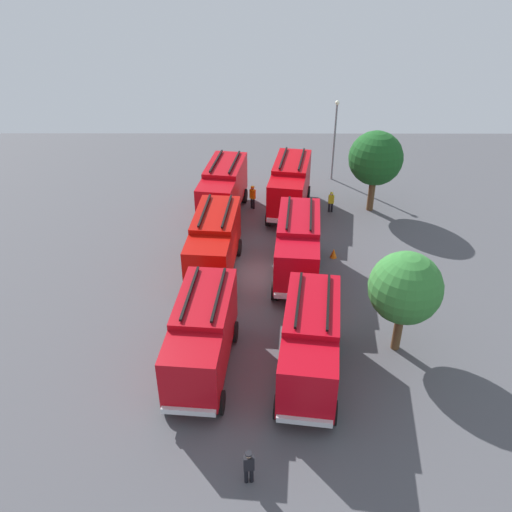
{
  "coord_description": "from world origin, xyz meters",
  "views": [
    {
      "loc": [
        27.85,
        0.06,
        18.52
      ],
      "look_at": [
        0.0,
        0.0,
        1.4
      ],
      "focal_mm": 37.51,
      "sensor_mm": 36.0,
      "label": 1
    }
  ],
  "objects_px": {
    "firefighter_1": "(249,466)",
    "firefighter_0": "(253,196)",
    "fire_truck_5": "(310,342)",
    "lamppost": "(335,135)",
    "tree_1": "(405,288)",
    "fire_truck_0": "(223,188)",
    "firefighter_3": "(331,201)",
    "traffic_cone_0": "(334,253)",
    "fire_truck_4": "(298,245)",
    "firefighter_2": "(322,303)",
    "fire_truck_2": "(202,334)",
    "tree_0": "(376,159)",
    "fire_truck_3": "(290,185)",
    "fire_truck_1": "(214,243)"
  },
  "relations": [
    {
      "from": "fire_truck_4",
      "to": "firefighter_3",
      "type": "bearing_deg",
      "value": 165.75
    },
    {
      "from": "fire_truck_0",
      "to": "firefighter_1",
      "type": "xyz_separation_m",
      "value": [
        23.04,
        2.21,
        -1.21
      ]
    },
    {
      "from": "fire_truck_5",
      "to": "lamppost",
      "type": "distance_m",
      "value": 24.3
    },
    {
      "from": "fire_truck_4",
      "to": "lamppost",
      "type": "relative_size",
      "value": 1.09
    },
    {
      "from": "firefighter_1",
      "to": "tree_1",
      "type": "distance_m",
      "value": 11.19
    },
    {
      "from": "fire_truck_3",
      "to": "fire_truck_4",
      "type": "bearing_deg",
      "value": 9.79
    },
    {
      "from": "fire_truck_4",
      "to": "firefighter_2",
      "type": "relative_size",
      "value": 4.34
    },
    {
      "from": "fire_truck_5",
      "to": "firefighter_0",
      "type": "bearing_deg",
      "value": -163.49
    },
    {
      "from": "fire_truck_1",
      "to": "fire_truck_3",
      "type": "height_order",
      "value": "same"
    },
    {
      "from": "tree_0",
      "to": "lamppost",
      "type": "relative_size",
      "value": 0.91
    },
    {
      "from": "tree_1",
      "to": "fire_truck_0",
      "type": "bearing_deg",
      "value": -147.52
    },
    {
      "from": "tree_0",
      "to": "lamppost",
      "type": "height_order",
      "value": "lamppost"
    },
    {
      "from": "fire_truck_1",
      "to": "lamppost",
      "type": "xyz_separation_m",
      "value": [
        -14.72,
        9.05,
        1.8
      ]
    },
    {
      "from": "fire_truck_4",
      "to": "tree_1",
      "type": "bearing_deg",
      "value": 39.94
    },
    {
      "from": "firefighter_1",
      "to": "tree_1",
      "type": "relative_size",
      "value": 0.3
    },
    {
      "from": "fire_truck_1",
      "to": "fire_truck_3",
      "type": "bearing_deg",
      "value": 154.44
    },
    {
      "from": "firefighter_1",
      "to": "fire_truck_1",
      "type": "bearing_deg",
      "value": 1.96
    },
    {
      "from": "fire_truck_0",
      "to": "firefighter_0",
      "type": "xyz_separation_m",
      "value": [
        -0.96,
        2.17,
        -1.11
      ]
    },
    {
      "from": "lamppost",
      "to": "fire_truck_4",
      "type": "bearing_deg",
      "value": -14.74
    },
    {
      "from": "firefighter_0",
      "to": "lamppost",
      "type": "bearing_deg",
      "value": 165.42
    },
    {
      "from": "tree_0",
      "to": "tree_1",
      "type": "xyz_separation_m",
      "value": [
        15.93,
        -1.53,
        -0.41
      ]
    },
    {
      "from": "tree_0",
      "to": "firefighter_3",
      "type": "bearing_deg",
      "value": -82.81
    },
    {
      "from": "fire_truck_0",
      "to": "fire_truck_5",
      "type": "bearing_deg",
      "value": 24.59
    },
    {
      "from": "fire_truck_2",
      "to": "fire_truck_4",
      "type": "height_order",
      "value": "same"
    },
    {
      "from": "firefighter_2",
      "to": "firefighter_1",
      "type": "bearing_deg",
      "value": -27.61
    },
    {
      "from": "firefighter_1",
      "to": "firefighter_3",
      "type": "xyz_separation_m",
      "value": [
        -23.41,
        5.91,
        -0.06
      ]
    },
    {
      "from": "fire_truck_4",
      "to": "lamppost",
      "type": "bearing_deg",
      "value": 170.7
    },
    {
      "from": "fire_truck_4",
      "to": "fire_truck_1",
      "type": "bearing_deg",
      "value": -88.09
    },
    {
      "from": "firefighter_0",
      "to": "tree_1",
      "type": "relative_size",
      "value": 0.33
    },
    {
      "from": "tree_1",
      "to": "fire_truck_1",
      "type": "bearing_deg",
      "value": -126.03
    },
    {
      "from": "firefighter_1",
      "to": "firefighter_0",
      "type": "bearing_deg",
      "value": -6.75
    },
    {
      "from": "fire_truck_4",
      "to": "lamppost",
      "type": "height_order",
      "value": "lamppost"
    },
    {
      "from": "fire_truck_3",
      "to": "tree_1",
      "type": "bearing_deg",
      "value": 26.23
    },
    {
      "from": "fire_truck_2",
      "to": "tree_1",
      "type": "xyz_separation_m",
      "value": [
        -1.55,
        9.73,
        1.59
      ]
    },
    {
      "from": "firefighter_2",
      "to": "tree_0",
      "type": "distance_m",
      "value": 14.63
    },
    {
      "from": "firefighter_2",
      "to": "fire_truck_4",
      "type": "bearing_deg",
      "value": -172.41
    },
    {
      "from": "fire_truck_2",
      "to": "firefighter_3",
      "type": "bearing_deg",
      "value": 159.43
    },
    {
      "from": "tree_0",
      "to": "traffic_cone_0",
      "type": "relative_size",
      "value": 9.55
    },
    {
      "from": "fire_truck_0",
      "to": "firefighter_1",
      "type": "distance_m",
      "value": 23.18
    },
    {
      "from": "tree_0",
      "to": "lamppost",
      "type": "bearing_deg",
      "value": -159.15
    },
    {
      "from": "fire_truck_5",
      "to": "lamppost",
      "type": "height_order",
      "value": "lamppost"
    },
    {
      "from": "fire_truck_3",
      "to": "tree_0",
      "type": "relative_size",
      "value": 1.22
    },
    {
      "from": "fire_truck_0",
      "to": "fire_truck_2",
      "type": "distance_m",
      "value": 16.72
    },
    {
      "from": "fire_truck_1",
      "to": "firefighter_1",
      "type": "xyz_separation_m",
      "value": [
        14.97,
        2.32,
        -1.21
      ]
    },
    {
      "from": "firefighter_0",
      "to": "fire_truck_0",
      "type": "bearing_deg",
      "value": -30.71
    },
    {
      "from": "firefighter_3",
      "to": "traffic_cone_0",
      "type": "bearing_deg",
      "value": 178.08
    },
    {
      "from": "fire_truck_5",
      "to": "tree_1",
      "type": "relative_size",
      "value": 1.34
    },
    {
      "from": "firefighter_3",
      "to": "tree_1",
      "type": "xyz_separation_m",
      "value": [
        15.54,
        1.54,
        2.85
      ]
    },
    {
      "from": "fire_truck_4",
      "to": "fire_truck_2",
      "type": "bearing_deg",
      "value": -25.84
    },
    {
      "from": "fire_truck_1",
      "to": "firefighter_0",
      "type": "xyz_separation_m",
      "value": [
        -9.03,
        2.28,
        -1.11
      ]
    }
  ]
}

